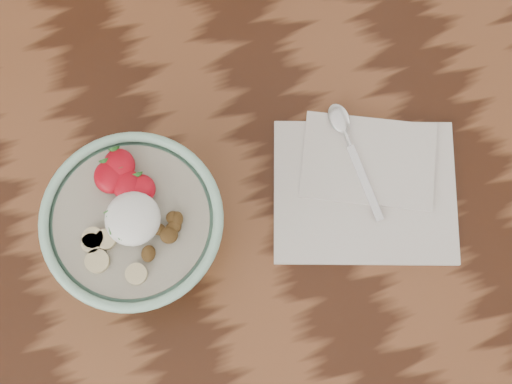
% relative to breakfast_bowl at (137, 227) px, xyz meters
% --- Properties ---
extents(table, '(1.60, 0.90, 0.75)m').
position_rel_breakfast_bowl_xyz_m(table, '(0.00, -0.00, -0.17)').
color(table, '#35190D').
rests_on(table, ground).
extents(breakfast_bowl, '(0.21, 0.21, 0.14)m').
position_rel_breakfast_bowl_xyz_m(breakfast_bowl, '(0.00, 0.00, 0.00)').
color(breakfast_bowl, '#9DD3B9').
rests_on(breakfast_bowl, table).
extents(napkin, '(0.29, 0.26, 0.01)m').
position_rel_breakfast_bowl_xyz_m(napkin, '(0.29, -0.03, -0.07)').
color(napkin, silver).
rests_on(napkin, table).
extents(spoon, '(0.03, 0.17, 0.01)m').
position_rel_breakfast_bowl_xyz_m(spoon, '(0.29, 0.05, -0.05)').
color(spoon, silver).
rests_on(spoon, napkin).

